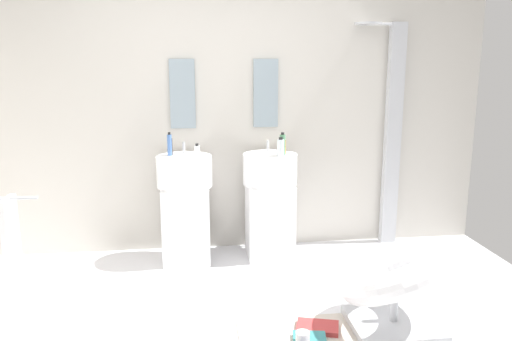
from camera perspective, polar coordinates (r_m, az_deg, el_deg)
name	(u,v)px	position (r m, az deg, el deg)	size (l,w,h in m)	color
ground_plane	(244,335)	(3.50, -1.36, -17.77)	(4.80, 3.60, 0.04)	silver
rear_partition	(224,108)	(4.69, -3.54, 6.97)	(4.80, 0.10, 2.60)	beige
pedestal_sink_left	(185,205)	(4.49, -7.82, -3.82)	(0.47, 0.47, 1.03)	white
pedestal_sink_right	(270,202)	(4.54, 1.53, -3.53)	(0.47, 0.47, 1.03)	white
vanity_mirror_left	(182,94)	(4.60, -8.13, 8.38)	(0.22, 0.03, 0.60)	#8C9EA8
vanity_mirror_right	(266,93)	(4.65, 1.07, 8.54)	(0.22, 0.03, 0.60)	#8C9EA8
shower_column	(391,131)	(4.94, 14.74, 4.29)	(0.49, 0.24, 2.05)	#B7BABF
lounge_chair	(396,279)	(3.49, 15.20, -11.50)	(1.09, 1.09, 0.65)	#B7BABF
towel_rack	(6,241)	(3.56, -25.90, -7.02)	(0.37, 0.22, 0.95)	#B7BABF
magazine_red	(318,327)	(3.52, 6.82, -16.83)	(0.27, 0.17, 0.03)	#B73838
magazine_teal	(309,339)	(3.38, 5.93, -18.06)	(0.20, 0.15, 0.03)	teal
coffee_mug	(303,340)	(3.30, 5.18, -18.15)	(0.09, 0.09, 0.10)	white
soap_bottle_black	(170,146)	(4.44, -9.45, 2.66)	(0.04, 0.04, 0.16)	black
soap_bottle_green	(283,145)	(4.36, 2.95, 2.86)	(0.05, 0.05, 0.20)	#59996B
soap_bottle_blue	(170,145)	(4.41, -9.54, 2.83)	(0.04, 0.04, 0.20)	#4C72B7
soap_bottle_clear	(281,148)	(4.32, 2.75, 2.54)	(0.06, 0.06, 0.16)	silver
soap_bottle_white	(197,152)	(4.27, -6.53, 2.09)	(0.04, 0.04, 0.12)	white
soap_bottle_amber	(283,146)	(4.45, 3.06, 2.67)	(0.04, 0.04, 0.14)	#C68C38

